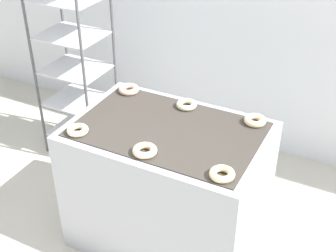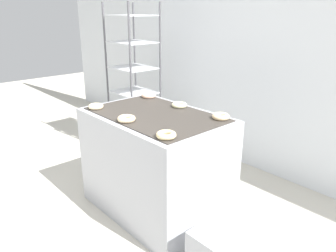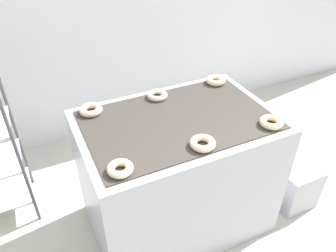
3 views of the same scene
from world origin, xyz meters
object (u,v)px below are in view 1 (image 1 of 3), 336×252
(fryer_machine, at_px, (168,186))
(donut_far_center, at_px, (187,105))
(baking_rack_cart, at_px, (74,53))
(donut_far_left, at_px, (129,89))
(donut_near_center, at_px, (144,150))
(donut_far_right, at_px, (255,120))
(donut_near_right, at_px, (222,174))
(donut_near_left, at_px, (78,130))

(fryer_machine, xyz_separation_m, donut_far_center, (-0.01, 0.30, 0.49))
(baking_rack_cart, xyz_separation_m, donut_far_left, (0.76, -0.37, 0.01))
(donut_near_center, bearing_deg, fryer_machine, 89.40)
(baking_rack_cart, xyz_separation_m, donut_far_right, (1.70, -0.37, 0.01))
(donut_near_center, relative_size, donut_near_right, 1.02)
(baking_rack_cart, relative_size, donut_far_center, 13.38)
(donut_far_left, height_order, donut_far_right, same)
(baking_rack_cart, relative_size, donut_near_right, 13.12)
(donut_far_right, bearing_deg, donut_near_right, -88.84)
(fryer_machine, relative_size, donut_far_center, 8.94)
(baking_rack_cart, bearing_deg, fryer_machine, -28.71)
(baking_rack_cart, height_order, donut_far_right, baking_rack_cart)
(donut_far_center, bearing_deg, donut_far_right, 1.35)
(baking_rack_cart, height_order, donut_far_left, baking_rack_cart)
(baking_rack_cart, xyz_separation_m, donut_near_right, (1.72, -0.98, 0.01))
(donut_near_right, distance_m, donut_far_left, 1.13)
(fryer_machine, distance_m, donut_far_center, 0.58)
(donut_far_right, bearing_deg, donut_far_center, -178.65)
(fryer_machine, xyz_separation_m, donut_far_left, (-0.47, 0.31, 0.49))
(donut_near_left, bearing_deg, fryer_machine, 31.80)
(baking_rack_cart, xyz_separation_m, donut_far_center, (1.22, -0.38, 0.01))
(donut_near_left, relative_size, donut_near_right, 0.95)
(donut_near_left, distance_m, donut_near_right, 0.96)
(fryer_machine, height_order, donut_near_right, donut_near_right)
(donut_near_right, height_order, donut_far_center, donut_near_right)
(donut_near_center, bearing_deg, donut_far_center, 90.76)
(donut_near_left, relative_size, donut_far_left, 0.91)
(fryer_machine, bearing_deg, donut_far_right, 33.60)
(donut_near_right, bearing_deg, baking_rack_cart, 150.40)
(fryer_machine, bearing_deg, donut_near_right, -31.80)
(donut_far_left, bearing_deg, donut_far_right, 0.18)
(donut_near_center, relative_size, donut_far_left, 0.99)
(donut_far_right, bearing_deg, donut_near_center, -127.73)
(donut_near_right, height_order, donut_far_right, donut_far_right)
(donut_far_left, bearing_deg, donut_near_center, -52.24)
(fryer_machine, xyz_separation_m, donut_near_right, (0.48, -0.30, 0.49))
(fryer_machine, distance_m, baking_rack_cart, 1.49)
(fryer_machine, relative_size, donut_near_left, 9.24)
(donut_far_center, relative_size, donut_far_right, 0.98)
(fryer_machine, bearing_deg, donut_far_center, 92.10)
(donut_near_left, distance_m, donut_far_center, 0.76)
(baking_rack_cart, distance_m, donut_near_right, 1.97)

